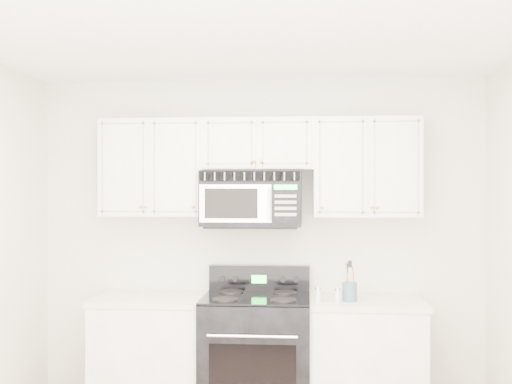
# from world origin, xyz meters

# --- Properties ---
(room) EXTENTS (3.51, 3.51, 2.61)m
(room) POSITION_xyz_m (0.00, 0.00, 1.30)
(room) COLOR brown
(room) RESTS_ON ground
(base_cabinet_left) EXTENTS (0.86, 0.65, 0.92)m
(base_cabinet_left) POSITION_xyz_m (-0.80, 1.44, 0.43)
(base_cabinet_left) COLOR white
(base_cabinet_left) RESTS_ON ground
(base_cabinet_right) EXTENTS (0.86, 0.65, 0.92)m
(base_cabinet_right) POSITION_xyz_m (0.80, 1.44, 0.43)
(base_cabinet_right) COLOR white
(base_cabinet_right) RESTS_ON ground
(range) EXTENTS (0.79, 0.72, 1.13)m
(range) POSITION_xyz_m (-0.01, 1.42, 0.48)
(range) COLOR black
(range) RESTS_ON ground
(upper_cabinets) EXTENTS (2.44, 0.37, 0.75)m
(upper_cabinets) POSITION_xyz_m (-0.00, 1.58, 1.93)
(upper_cabinets) COLOR white
(upper_cabinets) RESTS_ON ground
(microwave) EXTENTS (0.76, 0.43, 0.42)m
(microwave) POSITION_xyz_m (-0.06, 1.55, 1.66)
(microwave) COLOR black
(microwave) RESTS_ON ground
(utensil_crock) EXTENTS (0.11, 0.11, 0.29)m
(utensil_crock) POSITION_xyz_m (0.68, 1.34, 0.99)
(utensil_crock) COLOR #43546F
(utensil_crock) RESTS_ON base_cabinet_right
(shaker_salt) EXTENTS (0.05, 0.05, 0.11)m
(shaker_salt) POSITION_xyz_m (0.45, 1.29, 0.97)
(shaker_salt) COLOR silver
(shaker_salt) RESTS_ON base_cabinet_right
(shaker_pepper) EXTENTS (0.04, 0.04, 0.10)m
(shaker_pepper) POSITION_xyz_m (0.59, 1.28, 0.97)
(shaker_pepper) COLOR silver
(shaker_pepper) RESTS_ON base_cabinet_right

